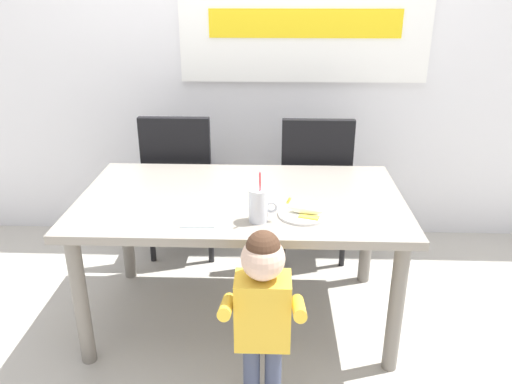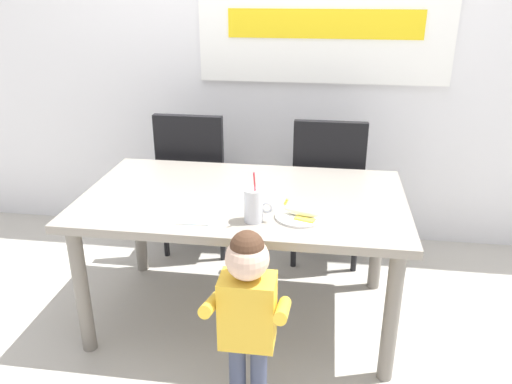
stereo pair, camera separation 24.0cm
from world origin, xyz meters
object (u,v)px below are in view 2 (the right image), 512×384
Objects in this scene: dining_chair_left at (195,175)px; paper_napkin at (196,217)px; dining_table at (243,211)px; toddler_standing at (248,303)px; snack_plate at (300,216)px; milk_cup at (254,207)px; peeled_banana at (302,212)px; dining_chair_right at (328,183)px.

dining_chair_left reaches higher than paper_napkin.
dining_table is at bearing 122.25° from dining_chair_left.
toddler_standing reaches higher than paper_napkin.
snack_plate is at bearing 129.05° from dining_chair_left.
dining_table is 6.46× the size of milk_cup.
milk_cup reaches higher than peeled_banana.
snack_plate is at bearing 8.37° from paper_napkin.
dining_chair_right is at bearing 178.77° from dining_chair_left.
paper_napkin is at bearing -171.63° from snack_plate.
dining_chair_right is (0.41, 0.66, -0.08)m from dining_table.
peeled_banana is at bearing 7.10° from paper_napkin.
toddler_standing is 0.44m from milk_cup.
peeled_banana is at bearing -58.57° from snack_plate.
dining_chair_left reaches higher than peeled_banana.
dining_chair_left is at bearing 122.25° from dining_table.
peeled_banana is at bearing -36.67° from dining_table.
milk_cup is at bearing 118.59° from dining_chair_left.
dining_chair_left is at bearing 128.97° from peeled_banana.
paper_napkin is at bearing -120.84° from dining_table.
dining_chair_left is at bearing 118.59° from milk_cup.
paper_napkin is at bearing 58.18° from dining_chair_right.
paper_napkin is (-0.47, -0.06, -0.03)m from peeled_banana.
dining_chair_left is 1.43m from toddler_standing.
dining_chair_left is at bearing -1.23° from dining_chair_right.
paper_napkin is (-0.17, -0.28, 0.09)m from dining_table.
toddler_standing is at bearing -113.40° from peeled_banana.
dining_chair_left is 0.84m from dining_chair_right.
dining_chair_left is 1.01m from paper_napkin.
dining_table is 0.33m from milk_cup.
dining_chair_left is 1.15× the size of toddler_standing.
snack_plate is 0.03m from peeled_banana.
dining_chair_right is 3.89× the size of milk_cup.
peeled_banana reaches higher than snack_plate.
toddler_standing is at bearing 112.63° from dining_chair_left.
dining_chair_right reaches higher than toddler_standing.
paper_napkin is (-0.29, 0.36, 0.18)m from toddler_standing.
dining_chair_left reaches higher than snack_plate.
snack_plate is 1.53× the size of paper_napkin.
paper_napkin reaches higher than dining_table.
toddler_standing reaches higher than dining_table.
milk_cup is 1.41× the size of peeled_banana.
dining_chair_right is at bearing 57.77° from dining_table.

